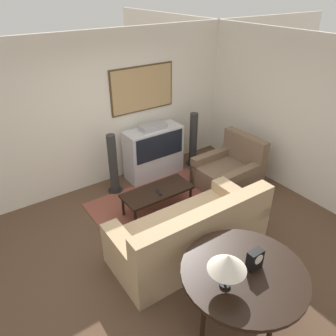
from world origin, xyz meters
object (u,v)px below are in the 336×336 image
Objects in this scene: console_table at (244,276)px; speaker_tower_left at (113,165)px; coffee_table at (157,192)px; mantel_clock at (255,260)px; table_lamp at (228,263)px; speaker_tower_right at (193,141)px; armchair at (229,172)px; couch at (191,235)px; tv at (154,152)px.

console_table is 1.17× the size of speaker_tower_left.
mantel_clock reaches higher than coffee_table.
table_lamp is at bearing -96.63° from speaker_tower_left.
mantel_clock is at bearing -97.11° from coffee_table.
speaker_tower_left is at bearing 180.00° from speaker_tower_right.
speaker_tower_right is at bearing -179.95° from armchair.
speaker_tower_right is (1.88, 3.16, -0.20)m from console_table.
armchair is 2.56× the size of table_lamp.
console_table is (-1.90, -2.12, 0.43)m from armchair.
table_lamp is at bearing -177.48° from console_table.
speaker_tower_right reaches higher than couch.
mantel_clock is at bearing -0.15° from table_lamp.
console_table reaches higher than coffee_table.
mantel_clock reaches higher than armchair.
armchair is at bearing 44.27° from table_lamp.
console_table is (-0.98, -3.25, 0.23)m from tv.
speaker_tower_right is at bearing 60.99° from mantel_clock.
console_table is at bearing 2.52° from table_lamp.
armchair is 4.60× the size of mantel_clock.
coffee_table is 0.89× the size of console_table.
couch is at bearing -129.24° from speaker_tower_right.
armchair is at bearing -4.29° from coffee_table.
armchair is 2.88m from console_table.
mantel_clock is (-0.11, -1.16, 0.57)m from couch.
tv reaches higher than coffee_table.
tv is 0.52× the size of couch.
coffee_table is at bearing 79.97° from console_table.
table_lamp is 0.45m from mantel_clock.
tv is at bearing 174.56° from speaker_tower_right.
coffee_table is 1.76m from speaker_tower_right.
coffee_table is at bearing 73.11° from table_lamp.
console_table is 1.17× the size of speaker_tower_right.
console_table is (-0.39, -2.23, 0.37)m from coffee_table.
mantel_clock is (-0.86, -3.26, 0.40)m from tv.
coffee_table is 1.04× the size of speaker_tower_right.
mantel_clock is at bearing -119.01° from speaker_tower_right.
couch is 2.11× the size of armchair.
coffee_table is 2.32m from mantel_clock.
table_lamp is (-2.18, -2.13, 0.80)m from armchair.
mantel_clock is at bearing -6.80° from console_table.
table_lamp is at bearing -46.90° from armchair.
tv is 1.47m from armchair.
tv is 2.24m from couch.
coffee_table is 2.46m from table_lamp.
tv reaches higher than couch.
tv is at bearing 73.22° from console_table.
speaker_tower_left is at bearing 108.49° from coffee_table.
mantel_clock is at bearing 85.12° from couch.
speaker_tower_right is at bearing 0.00° from speaker_tower_left.
couch is 1.48m from table_lamp.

